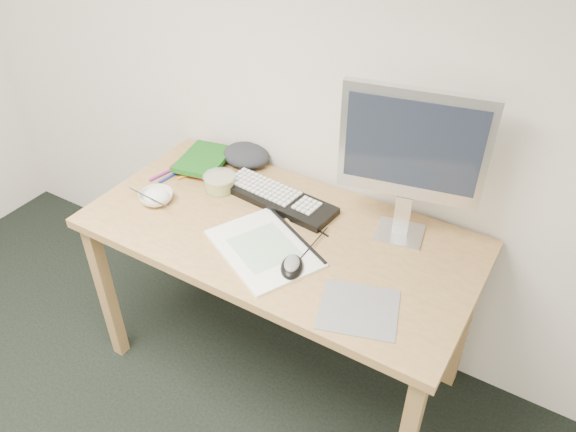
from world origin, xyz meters
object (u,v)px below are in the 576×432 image
Objects in this scene: desk at (279,248)px; keyboard at (278,198)px; monitor at (412,150)px; sketchpad at (264,248)px; rice_bowl at (156,197)px.

desk is 3.01× the size of keyboard.
keyboard is 0.58m from monitor.
sketchpad is at bearing -61.78° from keyboard.
rice_bowl is (-0.86, -0.30, -0.32)m from monitor.
monitor reaches higher than rice_bowl.
desk is at bearing -50.80° from keyboard.
rice_bowl reaches higher than keyboard.
sketchpad is 0.69× the size of monitor.
desk is at bearing 10.79° from rice_bowl.
rice_bowl is at bearing -155.65° from sketchpad.
rice_bowl is (-0.50, 0.02, 0.01)m from sketchpad.
rice_bowl is at bearing -142.58° from keyboard.
keyboard is (-0.10, 0.15, 0.10)m from desk.
keyboard is 0.85× the size of monitor.
keyboard is 3.64× the size of rice_bowl.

